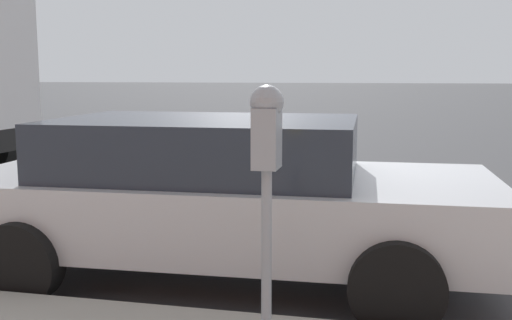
% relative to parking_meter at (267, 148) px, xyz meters
% --- Properties ---
extents(ground_plane, '(220.00, 220.00, 0.00)m').
position_rel_parking_meter_xyz_m(ground_plane, '(2.55, -0.47, -1.30)').
color(ground_plane, '#424244').
extents(parking_meter, '(0.21, 0.19, 1.48)m').
position_rel_parking_meter_xyz_m(parking_meter, '(0.00, 0.00, 0.00)').
color(parking_meter, gray).
rests_on(parking_meter, sidewalk).
extents(car_silver, '(2.19, 4.44, 1.34)m').
position_rel_parking_meter_xyz_m(car_silver, '(1.51, 0.69, -0.58)').
color(car_silver, '#B7BABF').
rests_on(car_silver, ground_plane).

